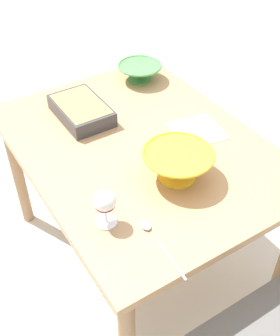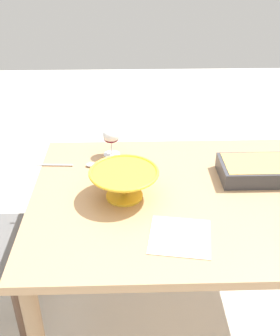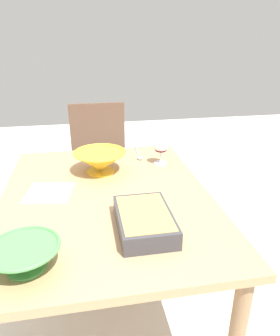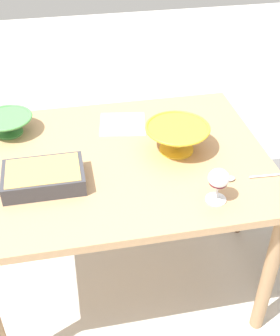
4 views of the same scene
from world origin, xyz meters
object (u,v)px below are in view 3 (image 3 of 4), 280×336
napkin (49,192)px  wine_glass (161,148)px  chair (100,161)px  small_bowl (25,256)px  casserole_dish (144,220)px  mixing_bowl (100,161)px  dining_table (107,211)px  serving_spoon (139,155)px

napkin → wine_glass: bearing=113.1°
chair → small_bowl: size_ratio=4.17×
casserole_dish → small_bowl: 0.42m
small_bowl → napkin: 0.50m
mixing_bowl → napkin: size_ratio=1.30×
mixing_bowl → small_bowl: size_ratio=1.21×
dining_table → small_bowl: (0.44, -0.28, 0.14)m
wine_glass → serving_spoon: wine_glass is taller
serving_spoon → napkin: 0.61m
chair → casserole_dish: 1.30m
casserole_dish → mixing_bowl: bearing=-167.2°
small_bowl → serving_spoon: (-0.88, 0.50, -0.04)m
small_bowl → napkin: small_bowl is taller
wine_glass → dining_table: bearing=-47.0°
chair → small_bowl: bearing=-12.0°
mixing_bowl → serving_spoon: 0.31m
napkin → dining_table: bearing=77.3°
casserole_dish → small_bowl: bearing=-70.0°
dining_table → chair: 0.98m
wine_glass → napkin: 0.63m
mixing_bowl → casserole_dish: bearing=12.8°
wine_glass → chair: bearing=-156.0°
wine_glass → napkin: (0.24, -0.57, -0.09)m
serving_spoon → mixing_bowl: bearing=-49.3°
dining_table → wine_glass: wine_glass is taller
chair → dining_table: bearing=-1.4°
small_bowl → mixing_bowl: bearing=158.6°
chair → small_bowl: 1.47m
serving_spoon → wine_glass: bearing=34.0°
wine_glass → serving_spoon: bearing=-146.0°
chair → wine_glass: (0.67, 0.30, 0.31)m
dining_table → napkin: (-0.06, -0.25, 0.09)m
mixing_bowl → serving_spoon: (-0.20, 0.23, -0.06)m
small_bowl → casserole_dish: bearing=110.0°
casserole_dish → mixing_bowl: size_ratio=1.13×
wine_glass → serving_spoon: size_ratio=0.52×
casserole_dish → serving_spoon: size_ratio=1.15×
dining_table → mixing_bowl: bearing=-178.2°
wine_glass → mixing_bowl: 0.34m
serving_spoon → dining_table: bearing=-27.1°
small_bowl → napkin: (-0.50, 0.03, -0.05)m
chair → napkin: bearing=-16.7°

